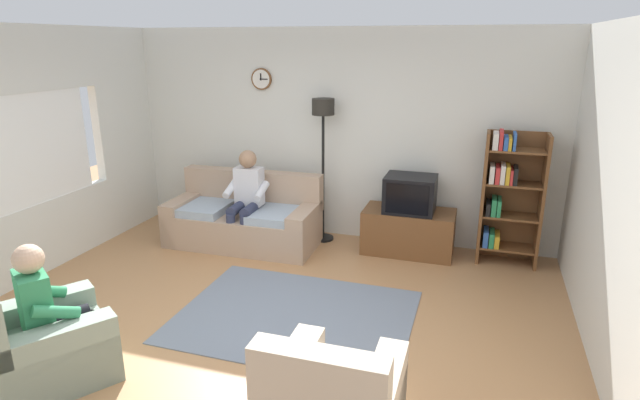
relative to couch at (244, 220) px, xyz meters
name	(u,v)px	position (x,y,z in m)	size (l,w,h in m)	color
ground_plane	(257,330)	(1.03, -1.91, -0.31)	(12.00, 12.00, 0.00)	#B27F51
back_wall_assembly	(338,135)	(1.03, 0.75, 1.04)	(6.20, 0.17, 2.70)	silver
right_wall	(639,223)	(3.89, -1.91, 1.04)	(0.12, 5.80, 2.70)	silver
couch	(244,220)	(0.00, 0.00, 0.00)	(1.92, 0.92, 0.90)	tan
tv_stand	(408,231)	(2.07, 0.34, -0.04)	(1.10, 0.56, 0.55)	brown
tv	(410,194)	(2.07, 0.32, 0.45)	(0.60, 0.49, 0.44)	black
bookshelf	(507,194)	(3.17, 0.41, 0.52)	(0.68, 0.36, 1.57)	brown
floor_lamp	(323,131)	(0.93, 0.44, 1.14)	(0.28, 0.28, 1.85)	black
armchair_near_window	(43,346)	(-0.23, -3.04, -0.02)	(1.16, 1.18, 0.90)	gray
area_rug	(295,316)	(1.28, -1.57, -0.31)	(2.20, 1.70, 0.01)	slate
person_on_couch	(246,195)	(0.10, -0.11, 0.39)	(0.52, 0.54, 1.24)	silver
person_in_left_armchair	(50,305)	(-0.18, -2.97, 0.29)	(0.61, 0.64, 1.12)	#338C59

